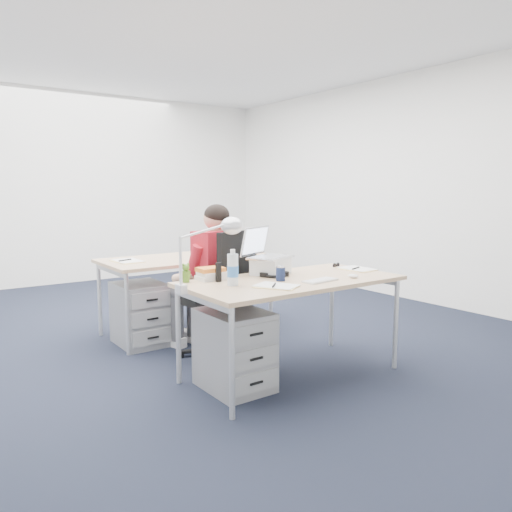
# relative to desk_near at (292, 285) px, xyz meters

# --- Properties ---
(floor) EXTENTS (7.00, 7.00, 0.00)m
(floor) POSITION_rel_desk_near_xyz_m (-0.11, 1.32, -0.68)
(floor) COLOR black
(floor) RESTS_ON ground
(room) EXTENTS (6.02, 7.02, 2.80)m
(room) POSITION_rel_desk_near_xyz_m (-0.11, 1.32, 1.03)
(room) COLOR white
(room) RESTS_ON ground
(desk_near) EXTENTS (1.60, 0.80, 0.73)m
(desk_near) POSITION_rel_desk_near_xyz_m (0.00, 0.00, 0.00)
(desk_near) COLOR tan
(desk_near) RESTS_ON ground
(desk_far) EXTENTS (1.60, 0.80, 0.73)m
(desk_far) POSITION_rel_desk_near_xyz_m (-0.06, 1.50, 0.00)
(desk_far) COLOR tan
(desk_far) RESTS_ON ground
(office_chair) EXTENTS (0.82, 0.82, 1.05)m
(office_chair) POSITION_rel_desk_near_xyz_m (-0.19, 0.70, -0.39)
(office_chair) COLOR black
(office_chair) RESTS_ON ground
(seated_person) EXTENTS (0.49, 0.73, 1.25)m
(seated_person) POSITION_rel_desk_near_xyz_m (-0.23, 0.87, -0.06)
(seated_person) COLOR #B41926
(seated_person) RESTS_ON ground
(drawer_pedestal_near) EXTENTS (0.40, 0.50, 0.55)m
(drawer_pedestal_near) POSITION_rel_desk_near_xyz_m (-0.48, 0.04, -0.41)
(drawer_pedestal_near) COLOR gray
(drawer_pedestal_near) RESTS_ON ground
(drawer_pedestal_far) EXTENTS (0.40, 0.50, 0.55)m
(drawer_pedestal_far) POSITION_rel_desk_near_xyz_m (-0.60, 1.38, -0.41)
(drawer_pedestal_far) COLOR gray
(drawer_pedestal_far) RESTS_ON ground
(silver_laptop) EXTENTS (0.42, 0.38, 0.36)m
(silver_laptop) POSITION_rel_desk_near_xyz_m (-0.01, 0.25, 0.23)
(silver_laptop) COLOR silver
(silver_laptop) RESTS_ON desk_near
(wireless_keyboard) EXTENTS (0.29, 0.14, 0.01)m
(wireless_keyboard) POSITION_rel_desk_near_xyz_m (0.10, -0.19, 0.05)
(wireless_keyboard) COLOR white
(wireless_keyboard) RESTS_ON desk_near
(computer_mouse) EXTENTS (0.08, 0.09, 0.03)m
(computer_mouse) POSITION_rel_desk_near_xyz_m (0.39, -0.23, 0.06)
(computer_mouse) COLOR white
(computer_mouse) RESTS_ON desk_near
(headphones) EXTENTS (0.28, 0.25, 0.04)m
(headphones) POSITION_rel_desk_near_xyz_m (-0.04, 0.16, 0.07)
(headphones) COLOR black
(headphones) RESTS_ON desk_near
(can_koozie) EXTENTS (0.08, 0.08, 0.11)m
(can_koozie) POSITION_rel_desk_near_xyz_m (-0.11, -0.01, 0.10)
(can_koozie) COLOR #141E3F
(can_koozie) RESTS_ON desk_near
(water_bottle) EXTENTS (0.10, 0.10, 0.25)m
(water_bottle) POSITION_rel_desk_near_xyz_m (-0.48, 0.05, 0.17)
(water_bottle) COLOR silver
(water_bottle) RESTS_ON desk_near
(bear_figurine) EXTENTS (0.07, 0.05, 0.14)m
(bear_figurine) POSITION_rel_desk_near_xyz_m (-0.69, 0.33, 0.11)
(bear_figurine) COLOR #36681B
(bear_figurine) RESTS_ON desk_near
(book_stack) EXTENTS (0.21, 0.16, 0.09)m
(book_stack) POSITION_rel_desk_near_xyz_m (-0.49, 0.32, 0.09)
(book_stack) COLOR silver
(book_stack) RESTS_ON desk_near
(cordless_phone) EXTENTS (0.04, 0.03, 0.14)m
(cordless_phone) POSITION_rel_desk_near_xyz_m (-0.50, 0.21, 0.12)
(cordless_phone) COLOR black
(cordless_phone) RESTS_ON desk_near
(papers_left) EXTENTS (0.30, 0.34, 0.01)m
(papers_left) POSITION_rel_desk_near_xyz_m (-0.28, -0.17, 0.05)
(papers_left) COLOR #FFE493
(papers_left) RESTS_ON desk_near
(papers_right) EXTENTS (0.20, 0.28, 0.01)m
(papers_right) POSITION_rel_desk_near_xyz_m (0.71, 0.02, 0.05)
(papers_right) COLOR #FFE493
(papers_right) RESTS_ON desk_near
(sunglasses) EXTENTS (0.10, 0.06, 0.02)m
(sunglasses) POSITION_rel_desk_near_xyz_m (0.68, 0.24, 0.06)
(sunglasses) COLOR black
(sunglasses) RESTS_ON desk_near
(desk_lamp) EXTENTS (0.45, 0.24, 0.49)m
(desk_lamp) POSITION_rel_desk_near_xyz_m (-0.75, 0.00, 0.29)
(desk_lamp) COLOR silver
(desk_lamp) RESTS_ON desk_near
(dark_laptop) EXTENTS (0.36, 0.35, 0.22)m
(dark_laptop) POSITION_rel_desk_near_xyz_m (0.15, 1.25, 0.16)
(dark_laptop) COLOR black
(dark_laptop) RESTS_ON desk_far
(far_cup) EXTENTS (0.06, 0.06, 0.09)m
(far_cup) POSITION_rel_desk_near_xyz_m (0.29, 1.72, 0.09)
(far_cup) COLOR white
(far_cup) RESTS_ON desk_far
(far_papers) EXTENTS (0.22, 0.31, 0.01)m
(far_papers) POSITION_rel_desk_near_xyz_m (-0.65, 1.55, 0.05)
(far_papers) COLOR white
(far_papers) RESTS_ON desk_far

